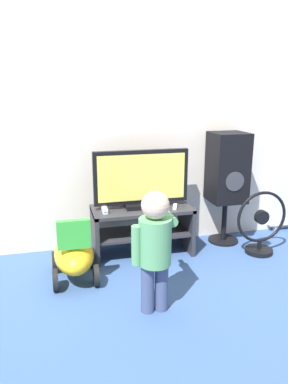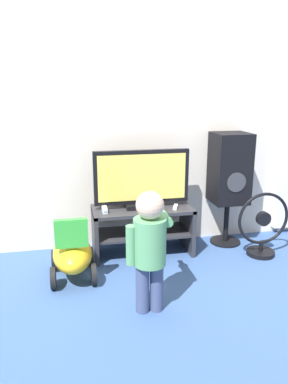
{
  "view_description": "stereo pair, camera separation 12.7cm",
  "coord_description": "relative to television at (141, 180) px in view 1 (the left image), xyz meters",
  "views": [
    {
      "loc": [
        -0.76,
        -2.96,
        1.5
      ],
      "look_at": [
        0.0,
        0.12,
        0.62
      ],
      "focal_mm": 35.0,
      "sensor_mm": 36.0,
      "label": 1
    },
    {
      "loc": [
        -0.64,
        -2.98,
        1.5
      ],
      "look_at": [
        0.0,
        0.12,
        0.62
      ],
      "focal_mm": 35.0,
      "sensor_mm": 36.0,
      "label": 2
    }
  ],
  "objects": [
    {
      "name": "child",
      "position": [
        -0.14,
        -0.95,
        -0.2
      ],
      "size": [
        0.33,
        0.49,
        0.86
      ],
      "color": "#3F4C72",
      "rests_on": "ground_plane"
    },
    {
      "name": "remote_primary",
      "position": [
        0.29,
        -0.09,
        -0.25
      ],
      "size": [
        0.08,
        0.13,
        0.03
      ],
      "color": "white",
      "rests_on": "tv_stand"
    },
    {
      "name": "wall_back",
      "position": [
        0.0,
        0.27,
        0.59
      ],
      "size": [
        10.0,
        0.06,
        2.6
      ],
      "color": "silver",
      "rests_on": "ground_plane"
    },
    {
      "name": "ground_plane",
      "position": [
        0.0,
        -0.23,
        -0.71
      ],
      "size": [
        16.0,
        16.0,
        0.0
      ],
      "primitive_type": "plane",
      "color": "#38568C"
    },
    {
      "name": "tv_stand",
      "position": [
        0.0,
        -0.02,
        -0.41
      ],
      "size": [
        0.91,
        0.42,
        0.45
      ],
      "color": "#2D2D33",
      "rests_on": "ground_plane"
    },
    {
      "name": "ride_on_toy",
      "position": [
        -0.65,
        -0.37,
        -0.49
      ],
      "size": [
        0.35,
        0.58,
        0.56
      ],
      "color": "gold",
      "rests_on": "ground_plane"
    },
    {
      "name": "game_console",
      "position": [
        -0.35,
        -0.06,
        -0.24
      ],
      "size": [
        0.04,
        0.16,
        0.04
      ],
      "color": "white",
      "rests_on": "tv_stand"
    },
    {
      "name": "speaker_tower",
      "position": [
        0.87,
        0.05,
        0.03
      ],
      "size": [
        0.33,
        0.34,
        1.1
      ],
      "color": "black",
      "rests_on": "ground_plane"
    },
    {
      "name": "television",
      "position": [
        0.0,
        0.0,
        0.0
      ],
      "size": [
        0.87,
        0.2,
        0.53
      ],
      "color": "black",
      "rests_on": "tv_stand"
    },
    {
      "name": "floor_fan",
      "position": [
        1.07,
        -0.28,
        -0.44
      ],
      "size": [
        0.49,
        0.26,
        0.6
      ],
      "color": "black",
      "rests_on": "ground_plane"
    }
  ]
}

